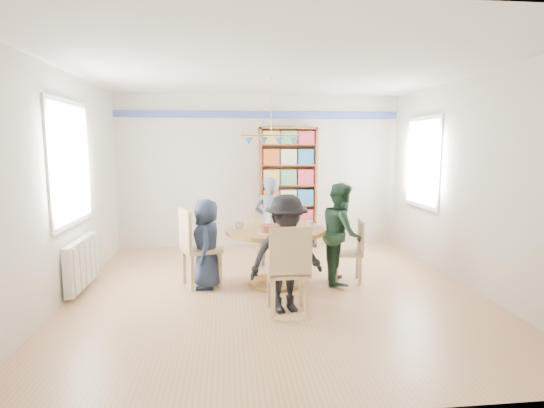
{
  "coord_description": "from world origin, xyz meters",
  "views": [
    {
      "loc": [
        -0.58,
        -5.09,
        1.82
      ],
      "look_at": [
        0.0,
        0.4,
        1.05
      ],
      "focal_mm": 28.0,
      "sensor_mm": 36.0,
      "label": 1
    }
  ],
  "objects": [
    {
      "name": "ground",
      "position": [
        0.0,
        0.0,
        0.0
      ],
      "size": [
        5.0,
        5.0,
        0.0
      ],
      "primitive_type": "plane",
      "color": "tan"
    },
    {
      "name": "room_shell",
      "position": [
        -0.26,
        0.87,
        1.65
      ],
      "size": [
        5.0,
        5.0,
        5.0
      ],
      "color": "white",
      "rests_on": "ground"
    },
    {
      "name": "radiator",
      "position": [
        -2.42,
        0.3,
        0.35
      ],
      "size": [
        0.12,
        1.0,
        0.6
      ],
      "color": "silver",
      "rests_on": "ground"
    },
    {
      "name": "dining_table",
      "position": [
        0.03,
        0.27,
        0.56
      ],
      "size": [
        1.3,
        1.3,
        0.75
      ],
      "color": "olive",
      "rests_on": "ground"
    },
    {
      "name": "chair_left",
      "position": [
        -1.01,
        0.29,
        0.56
      ],
      "size": [
        0.58,
        0.58,
        1.02
      ],
      "color": "tan",
      "rests_on": "ground"
    },
    {
      "name": "chair_right",
      "position": [
        1.07,
        0.25,
        0.47
      ],
      "size": [
        0.43,
        0.43,
        0.85
      ],
      "color": "tan",
      "rests_on": "ground"
    },
    {
      "name": "chair_far",
      "position": [
        0.05,
        1.33,
        0.53
      ],
      "size": [
        0.44,
        0.44,
        0.96
      ],
      "color": "tan",
      "rests_on": "ground"
    },
    {
      "name": "chair_near",
      "position": [
        0.05,
        -0.8,
        0.55
      ],
      "size": [
        0.44,
        0.44,
        1.0
      ],
      "color": "tan",
      "rests_on": "ground"
    },
    {
      "name": "person_left",
      "position": [
        -0.86,
        0.25,
        0.57
      ],
      "size": [
        0.38,
        0.57,
        1.15
      ],
      "primitive_type": "imported",
      "rotation": [
        0.0,
        0.0,
        -1.54
      ],
      "color": "#182236",
      "rests_on": "ground"
    },
    {
      "name": "person_right",
      "position": [
        0.91,
        0.27,
        0.67
      ],
      "size": [
        0.6,
        0.72,
        1.34
      ],
      "primitive_type": "imported",
      "rotation": [
        0.0,
        0.0,
        1.41
      ],
      "color": "#183021",
      "rests_on": "ground"
    },
    {
      "name": "person_far",
      "position": [
        0.05,
        1.2,
        0.67
      ],
      "size": [
        0.5,
        0.34,
        1.35
      ],
      "primitive_type": "imported",
      "rotation": [
        0.0,
        0.0,
        3.11
      ],
      "color": "gray",
      "rests_on": "ground"
    },
    {
      "name": "person_near",
      "position": [
        0.04,
        -0.66,
        0.65
      ],
      "size": [
        0.94,
        0.69,
        1.3
      ],
      "primitive_type": "imported",
      "rotation": [
        0.0,
        0.0,
        0.27
      ],
      "color": "black",
      "rests_on": "ground"
    },
    {
      "name": "bookshelf",
      "position": [
        0.49,
        2.34,
        1.05
      ],
      "size": [
        1.01,
        0.3,
        2.13
      ],
      "color": "brown",
      "rests_on": "ground"
    },
    {
      "name": "tableware",
      "position": [
        0.0,
        0.3,
        0.81
      ],
      "size": [
        1.11,
        1.11,
        0.29
      ],
      "color": "white",
      "rests_on": "dining_table"
    }
  ]
}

